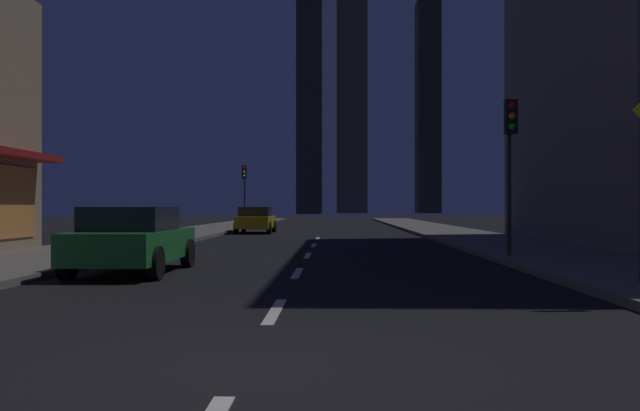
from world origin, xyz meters
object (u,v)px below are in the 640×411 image
Objects in this scene: fire_hydrant_far_left at (145,235)px; street_lamp_right at (595,0)px; car_parked_near at (133,239)px; traffic_light_far_left at (244,182)px; traffic_light_near_right at (510,142)px; car_parked_far at (256,220)px.

street_lamp_right is at bearing -45.20° from fire_hydrant_far_left.
street_lamp_right is (8.98, -2.63, 4.33)m from car_parked_near.
street_lamp_right is (11.28, -11.36, 4.61)m from fire_hydrant_far_left.
traffic_light_far_left is 35.29m from street_lamp_right.
traffic_light_near_right is at bearing 20.56° from car_parked_near.
car_parked_far is 1.01× the size of traffic_light_far_left.
street_lamp_right reaches higher than car_parked_near.
street_lamp_right is (-0.12, -6.05, 1.87)m from traffic_light_near_right.
car_parked_near reaches higher than fire_hydrant_far_left.
car_parked_near is at bearing -90.00° from car_parked_far.
traffic_light_far_left is at bearing 88.97° from fire_hydrant_far_left.
traffic_light_far_left is at bearing 101.93° from car_parked_far.
car_parked_far is at bearing -78.07° from traffic_light_far_left.
traffic_light_far_left is (-1.90, 30.88, 2.45)m from car_parked_near.
fire_hydrant_far_left is (-2.30, -13.16, -0.29)m from car_parked_far.
traffic_light_far_left is at bearing 107.99° from street_lamp_right.
car_parked_near is 31.04m from traffic_light_far_left.
car_parked_near and car_parked_far have the same top height.
car_parked_far is 26.47m from street_lamp_right.
car_parked_near is 10.31m from street_lamp_right.
fire_hydrant_far_left is 0.16× the size of traffic_light_near_right.
car_parked_far reaches higher than fire_hydrant_far_left.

